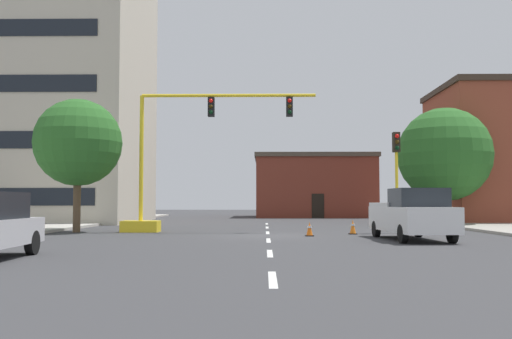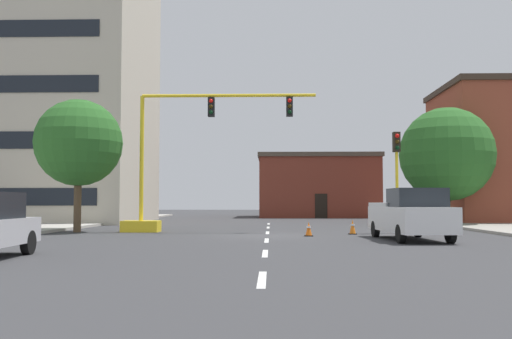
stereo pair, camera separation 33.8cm
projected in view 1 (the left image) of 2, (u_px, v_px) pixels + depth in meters
name	position (u px, v px, depth m)	size (l,w,h in m)	color
ground_plane	(268.00, 236.00, 24.99)	(160.00, 160.00, 0.00)	#38383A
sidewalk_left	(36.00, 226.00, 33.17)	(6.00, 56.00, 0.14)	#B2ADA3
sidewalk_right	(501.00, 226.00, 32.78)	(6.00, 56.00, 0.14)	#9E998E
lane_stripe_seg_0	(273.00, 279.00, 11.01)	(0.16, 2.40, 0.01)	silver
lane_stripe_seg_1	(270.00, 253.00, 16.50)	(0.16, 2.40, 0.01)	silver
lane_stripe_seg_2	(268.00, 240.00, 21.99)	(0.16, 2.40, 0.01)	silver
lane_stripe_seg_3	(268.00, 233.00, 27.48)	(0.16, 2.40, 0.01)	silver
lane_stripe_seg_4	(267.00, 227.00, 32.97)	(0.16, 2.40, 0.01)	silver
lane_stripe_seg_5	(267.00, 224.00, 38.46)	(0.16, 2.40, 0.01)	silver
building_tall_left	(35.00, 75.00, 42.75)	(16.22, 13.00, 21.82)	beige
building_brick_center	(313.00, 186.00, 56.33)	(11.36, 10.03, 5.96)	brown
traffic_signal_gantry	(166.00, 186.00, 28.27)	(9.52, 1.20, 6.83)	yellow
traffic_light_pole_right	(397.00, 159.00, 27.36)	(0.32, 0.47, 4.80)	yellow
tree_left_near	(78.00, 143.00, 28.01)	(4.25, 4.25, 6.50)	brown
tree_right_mid	(445.00, 154.00, 35.70)	(5.81, 5.81, 7.33)	brown
pickup_truck_white	(412.00, 215.00, 22.34)	(2.35, 5.52, 1.99)	white
traffic_cone_roadside_a	(310.00, 229.00, 24.75)	(0.36, 0.36, 0.62)	black
traffic_cone_roadside_b	(353.00, 227.00, 26.22)	(0.36, 0.36, 0.67)	black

